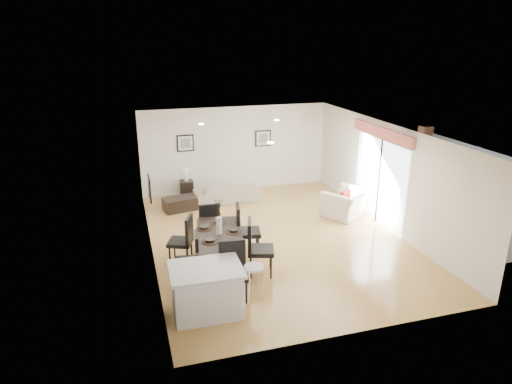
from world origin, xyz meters
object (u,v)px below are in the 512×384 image
object	(u,v)px
dining_table	(219,237)
dining_chair_wfar	(184,237)
kitchen_island	(207,290)
dining_chair_efar	(244,227)
dining_chair_enear	(256,245)
coffee_table	(180,204)
dining_chair_foot	(209,222)
side_table	(187,189)
bar_stool	(254,272)
dining_chair_wnear	(191,257)
sofa	(227,193)
dining_chair_head	(233,267)
armchair	(346,203)

from	to	relation	value
dining_table	dining_chair_wfar	size ratio (longest dim) A/B	1.88
kitchen_island	dining_chair_efar	bearing A→B (deg)	60.35
dining_table	dining_chair_enear	distance (m)	0.81
coffee_table	dining_table	bearing A→B (deg)	-95.67
dining_chair_enear	coffee_table	xyz separation A→B (m)	(-1.04, 4.20, -0.48)
dining_chair_foot	kitchen_island	distance (m)	2.83
side_table	bar_stool	distance (m)	6.35
dining_table	side_table	bearing A→B (deg)	101.13
dining_chair_wnear	bar_stool	xyz separation A→B (m)	(0.99, -1.08, 0.08)
sofa	dining_chair_wnear	distance (m)	4.88
side_table	dining_chair_head	bearing A→B (deg)	-89.79
bar_stool	coffee_table	bearing A→B (deg)	97.18
dining_chair_wfar	bar_stool	world-z (taller)	dining_chair_wfar
dining_chair_head	side_table	bearing A→B (deg)	96.00
side_table	coffee_table	bearing A→B (deg)	-109.05
dining_chair_wnear	dining_chair_wfar	distance (m)	0.94
dining_chair_wnear	dining_chair_foot	xyz separation A→B (m)	(0.68, 1.69, -0.00)
sofa	dining_chair_wfar	world-z (taller)	dining_chair_wfar
dining_chair_wnear	kitchen_island	size ratio (longest dim) A/B	0.83
kitchen_island	sofa	bearing A→B (deg)	74.95
sofa	dining_chair_efar	size ratio (longest dim) A/B	1.62
dining_chair_wfar	dining_chair_foot	size ratio (longest dim) A/B	1.02
dining_chair_wfar	dining_chair_foot	distance (m)	1.01
dining_table	dining_chair_wnear	bearing A→B (deg)	-132.95
dining_chair_foot	kitchen_island	xyz separation A→B (m)	(-0.58, -2.77, -0.15)
dining_chair_wfar	side_table	xyz separation A→B (m)	(0.67, 4.31, -0.35)
coffee_table	dining_chair_foot	bearing A→B (deg)	-93.11
armchair	dining_chair_wnear	distance (m)	5.27
dining_chair_wfar	kitchen_island	distance (m)	2.03
sofa	dining_chair_efar	bearing A→B (deg)	80.51
dining_table	dining_chair_wfar	world-z (taller)	dining_chair_wfar
dining_table	dining_chair_foot	distance (m)	1.20
dining_chair_wnear	dining_chair_foot	world-z (taller)	dining_chair_wnear
dining_chair_head	sofa	bearing A→B (deg)	84.20
armchair	dining_table	distance (m)	4.45
dining_chair_foot	coffee_table	xyz separation A→B (m)	(-0.36, 2.55, -0.42)
coffee_table	side_table	size ratio (longest dim) A/B	1.74
dining_chair_wnear	bar_stool	bearing A→B (deg)	49.84
dining_table	dining_chair_enear	xyz separation A→B (m)	(0.67, -0.45, -0.06)
dining_table	kitchen_island	bearing A→B (deg)	-99.25
dining_chair_efar	bar_stool	size ratio (longest dim) A/B	1.49
sofa	dining_chair_foot	distance (m)	3.06
dining_chair_foot	dining_chair_enear	bearing A→B (deg)	112.60
dining_chair_foot	bar_stool	world-z (taller)	dining_chair_foot
sofa	kitchen_island	bearing A→B (deg)	70.63
dining_chair_enear	bar_stool	xyz separation A→B (m)	(-0.37, -1.12, 0.02)
bar_stool	dining_chair_foot	bearing A→B (deg)	96.34
sofa	dining_chair_wfar	bearing A→B (deg)	60.94
dining_chair_wfar	side_table	distance (m)	4.38
dining_table	dining_chair_head	xyz separation A→B (m)	(0.01, -1.19, -0.09)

